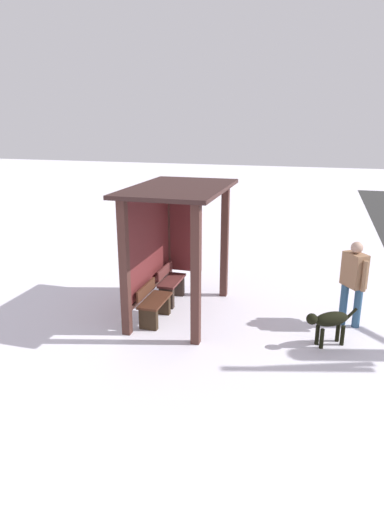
% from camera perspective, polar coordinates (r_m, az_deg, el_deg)
% --- Properties ---
extents(ground_plane, '(60.00, 60.00, 0.00)m').
position_cam_1_polar(ground_plane, '(8.89, -1.53, -7.25)').
color(ground_plane, white).
extents(bus_shelter, '(2.68, 1.69, 2.51)m').
position_cam_1_polar(bus_shelter, '(8.51, -2.88, 3.93)').
color(bus_shelter, '#462722').
rests_on(bus_shelter, ground).
extents(bench_left_inside, '(0.90, 0.39, 0.72)m').
position_cam_1_polar(bench_left_inside, '(8.44, -4.90, -6.35)').
color(bench_left_inside, '#482719').
rests_on(bench_left_inside, ground).
extents(bench_center_inside, '(0.90, 0.35, 0.76)m').
position_cam_1_polar(bench_center_inside, '(9.30, -2.70, -3.84)').
color(bench_center_inside, '#582826').
rests_on(bench_center_inside, ground).
extents(person_walking, '(0.56, 0.47, 1.61)m').
position_cam_1_polar(person_walking, '(8.51, 20.05, -2.63)').
color(person_walking, '#966D4D').
rests_on(person_walking, ground).
extents(dog, '(0.58, 0.84, 0.62)m').
position_cam_1_polar(dog, '(7.83, 17.19, -8.01)').
color(dog, black).
rests_on(dog, ground).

